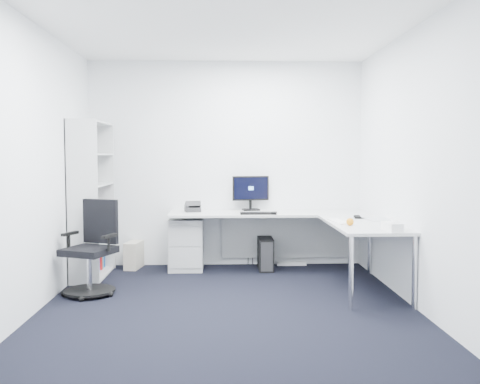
{
  "coord_description": "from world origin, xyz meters",
  "views": [
    {
      "loc": [
        -0.07,
        -5.01,
        1.47
      ],
      "look_at": [
        0.15,
        1.05,
        1.05
      ],
      "focal_mm": 40.0,
      "sensor_mm": 36.0,
      "label": 1
    }
  ],
  "objects_px": {
    "task_chair": "(89,248)",
    "bookshelf": "(91,199)",
    "monitor": "(251,193)",
    "laptop": "(377,209)",
    "l_desk": "(272,246)"
  },
  "relations": [
    {
      "from": "bookshelf",
      "to": "task_chair",
      "type": "height_order",
      "value": "bookshelf"
    },
    {
      "from": "l_desk",
      "to": "monitor",
      "type": "height_order",
      "value": "monitor"
    },
    {
      "from": "l_desk",
      "to": "task_chair",
      "type": "relative_size",
      "value": 2.56
    },
    {
      "from": "l_desk",
      "to": "bookshelf",
      "type": "relative_size",
      "value": 1.36
    },
    {
      "from": "monitor",
      "to": "laptop",
      "type": "relative_size",
      "value": 1.38
    },
    {
      "from": "l_desk",
      "to": "task_chair",
      "type": "xyz_separation_m",
      "value": [
        -2.0,
        -0.82,
        0.13
      ]
    },
    {
      "from": "task_chair",
      "to": "monitor",
      "type": "height_order",
      "value": "monitor"
    },
    {
      "from": "task_chair",
      "to": "bookshelf",
      "type": "bearing_deg",
      "value": 123.45
    },
    {
      "from": "l_desk",
      "to": "bookshelf",
      "type": "xyz_separation_m",
      "value": [
        -2.17,
        0.05,
        0.57
      ]
    },
    {
      "from": "task_chair",
      "to": "laptop",
      "type": "height_order",
      "value": "task_chair"
    },
    {
      "from": "bookshelf",
      "to": "monitor",
      "type": "xyz_separation_m",
      "value": [
        1.95,
        0.53,
        0.04
      ]
    },
    {
      "from": "bookshelf",
      "to": "laptop",
      "type": "bearing_deg",
      "value": -9.8
    },
    {
      "from": "task_chair",
      "to": "laptop",
      "type": "relative_size",
      "value": 2.82
    },
    {
      "from": "monitor",
      "to": "bookshelf",
      "type": "bearing_deg",
      "value": -175.17
    },
    {
      "from": "l_desk",
      "to": "bookshelf",
      "type": "distance_m",
      "value": 2.25
    }
  ]
}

